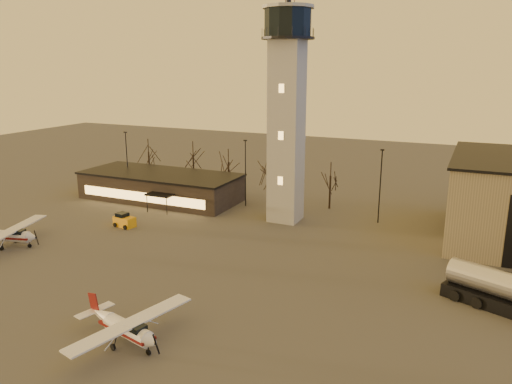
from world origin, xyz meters
TOP-DOWN VIEW (x-y plane):
  - ground at (0.00, 0.00)m, footprint 220.00×220.00m
  - control_tower at (0.00, 30.00)m, footprint 6.80×6.80m
  - terminal at (-21.99, 31.98)m, footprint 25.40×12.20m
  - light_poles at (0.50, 31.00)m, footprint 58.50×12.25m
  - tree_row at (-13.70, 39.16)m, footprint 37.20×9.20m
  - cessna_front at (0.64, -4.67)m, footprint 8.85×11.05m
  - cessna_rear at (-25.68, 6.81)m, footprint 9.29×11.53m
  - fuel_truck at (26.52, 13.69)m, footprint 9.86×6.01m
  - service_cart at (-18.44, 18.43)m, footprint 3.10×2.23m

SIDE VIEW (x-z plane):
  - ground at x=0.00m, z-range 0.00..0.00m
  - service_cart at x=-18.44m, z-range -0.22..1.61m
  - cessna_front at x=0.64m, z-range -0.48..2.57m
  - cessna_rear at x=-25.68m, z-range -0.50..2.69m
  - fuel_truck at x=26.52m, z-range -0.37..3.16m
  - terminal at x=-21.99m, z-range 0.01..4.31m
  - light_poles at x=0.50m, z-range 0.34..10.48m
  - tree_row at x=-13.70m, z-range 1.54..10.34m
  - control_tower at x=0.00m, z-range 0.03..32.63m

